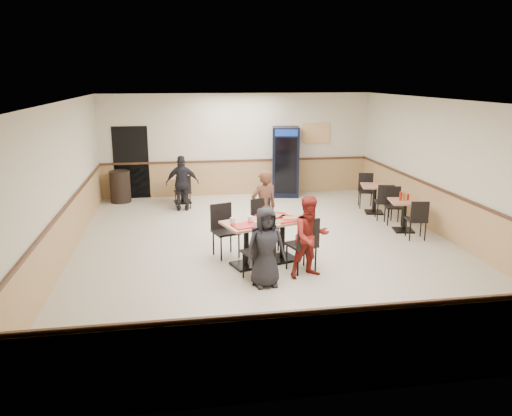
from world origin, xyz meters
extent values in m
plane|color=beige|center=(0.00, 0.00, 0.00)|extent=(10.00, 10.00, 0.00)
plane|color=silver|center=(0.00, 0.00, 3.00)|extent=(10.00, 10.00, 0.00)
plane|color=beige|center=(0.00, 5.00, 1.50)|extent=(8.00, 0.00, 8.00)
plane|color=beige|center=(0.00, -5.00, 1.50)|extent=(8.00, 0.00, 8.00)
plane|color=beige|center=(-4.00, 0.00, 1.50)|extent=(0.00, 10.00, 10.00)
plane|color=beige|center=(4.00, 0.00, 1.50)|extent=(0.00, 10.00, 10.00)
cube|color=tan|center=(0.00, 4.99, 0.50)|extent=(7.98, 0.03, 1.00)
cube|color=tan|center=(3.98, 0.00, 0.50)|extent=(0.03, 9.98, 1.00)
cube|color=#472B19|center=(0.00, 4.97, 1.03)|extent=(7.98, 0.04, 0.06)
cube|color=black|center=(-3.10, 4.98, 1.05)|extent=(1.00, 0.02, 2.10)
cube|color=orange|center=(2.40, 4.96, 1.80)|extent=(0.85, 0.02, 0.60)
cube|color=black|center=(-0.60, -0.95, 0.02)|extent=(0.64, 0.64, 0.04)
cylinder|color=black|center=(-0.60, -0.95, 0.43)|extent=(0.10, 0.10, 0.76)
cube|color=tan|center=(-0.60, -0.95, 0.82)|extent=(0.99, 0.99, 0.04)
cube|color=black|center=(0.15, -0.70, 0.02)|extent=(0.64, 0.64, 0.04)
cylinder|color=black|center=(0.15, -0.70, 0.43)|extent=(0.10, 0.10, 0.76)
cube|color=tan|center=(0.15, -0.70, 0.82)|extent=(0.99, 0.99, 0.04)
imported|color=black|center=(-0.40, -1.89, 0.69)|extent=(0.72, 0.51, 1.38)
imported|color=maroon|center=(0.45, -1.60, 0.73)|extent=(0.83, 0.71, 1.47)
imported|color=brown|center=(-0.05, 0.24, 0.81)|extent=(0.68, 0.55, 1.61)
imported|color=black|center=(-1.68, 3.35, 0.74)|extent=(0.88, 0.40, 1.47)
cube|color=#B30B0D|center=(-0.61, -1.09, 0.85)|extent=(0.59, 0.51, 0.02)
cube|color=#B30B0D|center=(0.05, -0.59, 0.85)|extent=(0.59, 0.51, 0.02)
cube|color=#B30B0D|center=(0.20, -0.86, 0.85)|extent=(0.59, 0.51, 0.02)
cube|color=#B30B0D|center=(-0.06, -0.53, 0.85)|extent=(0.59, 0.51, 0.02)
cylinder|color=white|center=(-0.27, -1.05, 0.84)|extent=(0.26, 0.26, 0.01)
cube|color=tan|center=(-0.27, -1.05, 0.86)|extent=(0.30, 0.21, 0.02)
cylinder|color=white|center=(0.04, -0.56, 0.84)|extent=(0.26, 0.26, 0.01)
cube|color=tan|center=(0.04, -0.56, 0.86)|extent=(0.33, 0.35, 0.02)
cylinder|color=white|center=(0.29, -0.77, 0.84)|extent=(0.26, 0.26, 0.01)
cube|color=tan|center=(0.29, -0.77, 0.86)|extent=(0.31, 0.22, 0.02)
cylinder|color=white|center=(-0.05, -1.00, 0.84)|extent=(0.26, 0.26, 0.01)
cube|color=tan|center=(-0.05, -1.00, 0.86)|extent=(0.34, 0.29, 0.02)
cylinder|color=silver|center=(-0.51, -0.86, 0.90)|extent=(0.09, 0.09, 0.11)
cylinder|color=silver|center=(-0.85, -0.91, 0.90)|extent=(0.09, 0.09, 0.11)
cylinder|color=silver|center=(-0.44, -1.23, 0.90)|extent=(0.09, 0.09, 0.11)
cylinder|color=#A1A7B3|center=(-0.19, -0.75, 0.90)|extent=(0.07, 0.07, 0.12)
cylinder|color=#A1A7B3|center=(-0.10, -0.78, 0.90)|extent=(0.07, 0.07, 0.12)
ellipsoid|color=white|center=(-0.20, -0.84, 0.90)|extent=(0.17, 0.17, 0.12)
cube|color=black|center=(3.31, 0.66, 0.02)|extent=(0.51, 0.51, 0.04)
cylinder|color=black|center=(3.31, 0.66, 0.37)|extent=(0.09, 0.09, 0.65)
cube|color=tan|center=(3.31, 0.66, 0.70)|extent=(0.79, 0.79, 0.04)
cube|color=black|center=(3.25, 2.27, 0.02)|extent=(0.54, 0.54, 0.04)
cylinder|color=black|center=(3.25, 2.27, 0.38)|extent=(0.09, 0.09, 0.67)
cube|color=tan|center=(3.25, 2.27, 0.72)|extent=(0.84, 0.84, 0.04)
cylinder|color=#A8170C|center=(3.21, 0.71, 0.82)|extent=(0.06, 0.06, 0.20)
cylinder|color=#B46E18|center=(3.30, 0.71, 0.81)|extent=(0.06, 0.06, 0.17)
cylinder|color=#A8170C|center=(3.39, 0.71, 0.79)|extent=(0.05, 0.05, 0.14)
cube|color=black|center=(-1.68, 4.20, 0.02)|extent=(0.51, 0.51, 0.04)
cylinder|color=black|center=(-1.68, 4.20, 0.38)|extent=(0.09, 0.09, 0.68)
cube|color=tan|center=(-1.68, 4.20, 0.73)|extent=(0.79, 0.79, 0.04)
cube|color=black|center=(1.38, 4.60, 1.02)|extent=(0.90, 0.88, 2.05)
cube|color=black|center=(1.31, 4.22, 0.97)|extent=(0.62, 0.13, 1.62)
cube|color=navy|center=(1.31, 4.21, 1.92)|extent=(0.64, 0.14, 0.19)
cylinder|color=black|center=(-3.41, 4.55, 0.45)|extent=(0.57, 0.57, 0.90)
camera|label=1|loc=(-1.85, -9.68, 3.46)|focal=35.00mm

